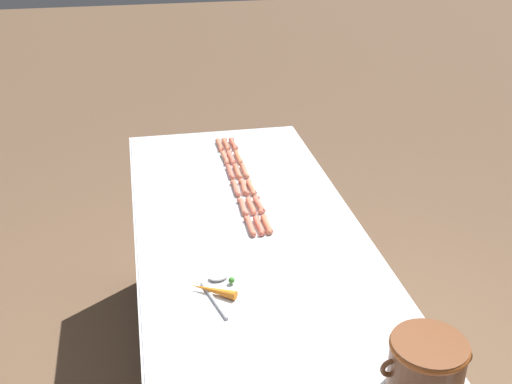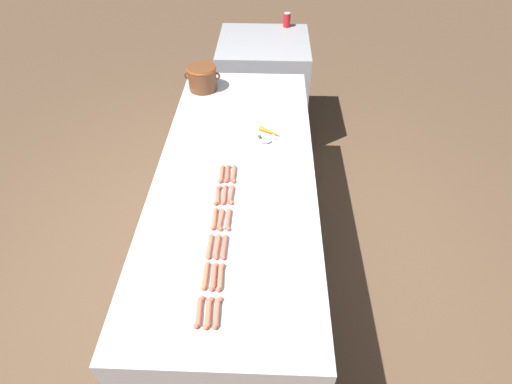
# 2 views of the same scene
# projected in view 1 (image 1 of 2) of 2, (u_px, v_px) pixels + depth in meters

# --- Properties ---
(griddle_counter) EXTENTS (0.90, 2.32, 0.92)m
(griddle_counter) POSITION_uv_depth(u_px,v_px,m) (253.00, 332.00, 2.69)
(griddle_counter) COLOR #BCBCC1
(griddle_counter) RESTS_ON ground_plane
(hot_dog_0) EXTENTS (0.03, 0.15, 0.02)m
(hot_dog_0) POSITION_uv_depth(u_px,v_px,m) (233.00, 144.00, 3.31)
(hot_dog_0) COLOR #CF684F
(hot_dog_0) RESTS_ON griddle_counter
(hot_dog_1) EXTENTS (0.03, 0.15, 0.02)m
(hot_dog_1) POSITION_uv_depth(u_px,v_px,m) (238.00, 157.00, 3.15)
(hot_dog_1) COLOR #CD714C
(hot_dog_1) RESTS_ON griddle_counter
(hot_dog_2) EXTENTS (0.03, 0.15, 0.02)m
(hot_dog_2) POSITION_uv_depth(u_px,v_px,m) (245.00, 171.00, 3.01)
(hot_dog_2) COLOR #C97155
(hot_dog_2) RESTS_ON griddle_counter
(hot_dog_3) EXTENTS (0.03, 0.15, 0.02)m
(hot_dog_3) POSITION_uv_depth(u_px,v_px,m) (251.00, 187.00, 2.86)
(hot_dog_3) COLOR #CE7153
(hot_dog_3) RESTS_ON griddle_counter
(hot_dog_4) EXTENTS (0.03, 0.15, 0.02)m
(hot_dog_4) POSITION_uv_depth(u_px,v_px,m) (259.00, 204.00, 2.71)
(hot_dog_4) COLOR #CF6852
(hot_dog_4) RESTS_ON griddle_counter
(hot_dog_5) EXTENTS (0.03, 0.15, 0.02)m
(hot_dog_5) POSITION_uv_depth(u_px,v_px,m) (267.00, 224.00, 2.56)
(hot_dog_5) COLOR #D16E4D
(hot_dog_5) RESTS_ON griddle_counter
(hot_dog_6) EXTENTS (0.03, 0.15, 0.02)m
(hot_dog_6) POSITION_uv_depth(u_px,v_px,m) (226.00, 144.00, 3.30)
(hot_dog_6) COLOR #CB6D4F
(hot_dog_6) RESTS_ON griddle_counter
(hot_dog_7) EXTENTS (0.03, 0.15, 0.02)m
(hot_dog_7) POSITION_uv_depth(u_px,v_px,m) (231.00, 157.00, 3.15)
(hot_dog_7) COLOR #CF6A55
(hot_dog_7) RESTS_ON griddle_counter
(hot_dog_8) EXTENTS (0.03, 0.15, 0.02)m
(hot_dog_8) POSITION_uv_depth(u_px,v_px,m) (237.00, 171.00, 3.00)
(hot_dog_8) COLOR #D46D4F
(hot_dog_8) RESTS_ON griddle_counter
(hot_dog_9) EXTENTS (0.03, 0.15, 0.02)m
(hot_dog_9) POSITION_uv_depth(u_px,v_px,m) (244.00, 187.00, 2.85)
(hot_dog_9) COLOR #CE6A51
(hot_dog_9) RESTS_ON griddle_counter
(hot_dog_10) EXTENTS (0.03, 0.15, 0.02)m
(hot_dog_10) POSITION_uv_depth(u_px,v_px,m) (251.00, 206.00, 2.70)
(hot_dog_10) COLOR #CE6A50
(hot_dog_10) RESTS_ON griddle_counter
(hot_dog_11) EXTENTS (0.03, 0.15, 0.02)m
(hot_dog_11) POSITION_uv_depth(u_px,v_px,m) (259.00, 226.00, 2.55)
(hot_dog_11) COLOR #D5644F
(hot_dog_11) RESTS_ON griddle_counter
(hot_dog_12) EXTENTS (0.03, 0.15, 0.02)m
(hot_dog_12) POSITION_uv_depth(u_px,v_px,m) (220.00, 145.00, 3.29)
(hot_dog_12) COLOR #CC6D50
(hot_dog_12) RESTS_ON griddle_counter
(hot_dog_13) EXTENTS (0.03, 0.15, 0.02)m
(hot_dog_13) POSITION_uv_depth(u_px,v_px,m) (225.00, 158.00, 3.15)
(hot_dog_13) COLOR #CA6F54
(hot_dog_13) RESTS_ON griddle_counter
(hot_dog_14) EXTENTS (0.03, 0.15, 0.02)m
(hot_dog_14) POSITION_uv_depth(u_px,v_px,m) (230.00, 172.00, 3.00)
(hot_dog_14) COLOR #CE6552
(hot_dog_14) RESTS_ON griddle_counter
(hot_dog_15) EXTENTS (0.03, 0.15, 0.02)m
(hot_dog_15) POSITION_uv_depth(u_px,v_px,m) (236.00, 188.00, 2.85)
(hot_dog_15) COLOR #D36C53
(hot_dog_15) RESTS_ON griddle_counter
(hot_dog_16) EXTENTS (0.03, 0.15, 0.02)m
(hot_dog_16) POSITION_uv_depth(u_px,v_px,m) (243.00, 207.00, 2.69)
(hot_dog_16) COLOR #D36D55
(hot_dog_16) RESTS_ON griddle_counter
(hot_dog_17) EXTENTS (0.02, 0.15, 0.02)m
(hot_dog_17) POSITION_uv_depth(u_px,v_px,m) (250.00, 226.00, 2.54)
(hot_dog_17) COLOR #D56950
(hot_dog_17) RESTS_ON griddle_counter
(bean_pot) EXTENTS (0.26, 0.21, 0.17)m
(bean_pot) POSITION_uv_depth(u_px,v_px,m) (427.00, 365.00, 1.71)
(bean_pot) COLOR brown
(bean_pot) RESTS_ON griddle_counter
(serving_spoon) EXTENTS (0.11, 0.27, 0.02)m
(serving_spoon) POSITION_uv_depth(u_px,v_px,m) (217.00, 284.00, 2.19)
(serving_spoon) COLOR #B7B7BC
(serving_spoon) RESTS_ON griddle_counter
(carrot) EXTENTS (0.16, 0.12, 0.03)m
(carrot) POSITION_uv_depth(u_px,v_px,m) (214.00, 290.00, 2.15)
(carrot) COLOR orange
(carrot) RESTS_ON griddle_counter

